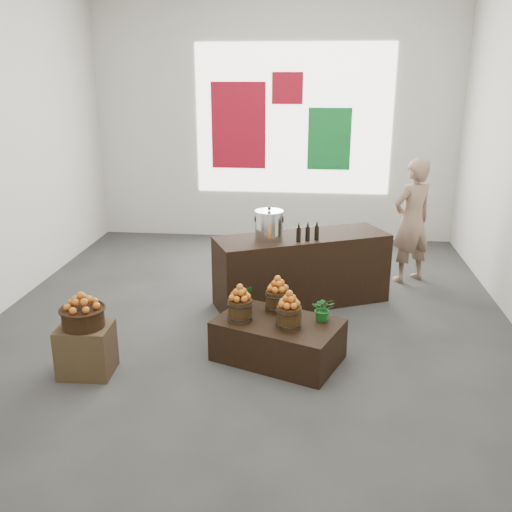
# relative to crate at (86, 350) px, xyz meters

# --- Properties ---
(ground) EXTENTS (7.00, 7.00, 0.00)m
(ground) POSITION_rel_crate_xyz_m (1.41, 1.40, -0.24)
(ground) COLOR #3A3B38
(ground) RESTS_ON ground
(back_wall) EXTENTS (6.00, 0.04, 4.00)m
(back_wall) POSITION_rel_crate_xyz_m (1.41, 4.90, 1.76)
(back_wall) COLOR beige
(back_wall) RESTS_ON ground
(back_opening) EXTENTS (3.20, 0.02, 2.40)m
(back_opening) POSITION_rel_crate_xyz_m (1.71, 4.88, 1.76)
(back_opening) COLOR white
(back_opening) RESTS_ON back_wall
(deco_red_left) EXTENTS (0.90, 0.04, 1.40)m
(deco_red_left) POSITION_rel_crate_xyz_m (0.81, 4.87, 1.66)
(deco_red_left) COLOR maroon
(deco_red_left) RESTS_ON back_wall
(deco_green_right) EXTENTS (0.70, 0.04, 1.00)m
(deco_green_right) POSITION_rel_crate_xyz_m (2.31, 4.87, 1.46)
(deco_green_right) COLOR #12762B
(deco_green_right) RESTS_ON back_wall
(deco_red_upper) EXTENTS (0.50, 0.04, 0.50)m
(deco_red_upper) POSITION_rel_crate_xyz_m (1.61, 4.87, 2.26)
(deco_red_upper) COLOR maroon
(deco_red_upper) RESTS_ON back_wall
(crate) EXTENTS (0.51, 0.42, 0.49)m
(crate) POSITION_rel_crate_xyz_m (0.00, 0.00, 0.00)
(crate) COLOR #4F4024
(crate) RESTS_ON ground
(wicker_basket) EXTENTS (0.39, 0.39, 0.18)m
(wicker_basket) POSITION_rel_crate_xyz_m (0.00, 0.00, 0.33)
(wicker_basket) COLOR black
(wicker_basket) RESTS_ON crate
(apples_in_basket) EXTENTS (0.31, 0.31, 0.16)m
(apples_in_basket) POSITION_rel_crate_xyz_m (0.00, 0.00, 0.50)
(apples_in_basket) COLOR maroon
(apples_in_basket) RESTS_ON wicker_basket
(display_table) EXTENTS (1.38, 1.13, 0.41)m
(display_table) POSITION_rel_crate_xyz_m (1.79, 0.48, -0.04)
(display_table) COLOR black
(display_table) RESTS_ON ground
(apple_bucket_front_left) EXTENTS (0.24, 0.24, 0.22)m
(apple_bucket_front_left) POSITION_rel_crate_xyz_m (1.42, 0.45, 0.28)
(apple_bucket_front_left) COLOR #3B2410
(apple_bucket_front_left) RESTS_ON display_table
(apples_in_bucket_front_left) EXTENTS (0.18, 0.18, 0.16)m
(apples_in_bucket_front_left) POSITION_rel_crate_xyz_m (1.42, 0.45, 0.47)
(apples_in_bucket_front_left) COLOR maroon
(apples_in_bucket_front_left) RESTS_ON apple_bucket_front_left
(apple_bucket_front_right) EXTENTS (0.24, 0.24, 0.22)m
(apple_bucket_front_right) POSITION_rel_crate_xyz_m (1.90, 0.33, 0.28)
(apple_bucket_front_right) COLOR #3B2410
(apple_bucket_front_right) RESTS_ON display_table
(apples_in_bucket_front_right) EXTENTS (0.18, 0.18, 0.16)m
(apples_in_bucket_front_right) POSITION_rel_crate_xyz_m (1.90, 0.33, 0.47)
(apples_in_bucket_front_right) COLOR maroon
(apples_in_bucket_front_right) RESTS_ON apple_bucket_front_right
(apple_bucket_rear) EXTENTS (0.24, 0.24, 0.22)m
(apple_bucket_rear) POSITION_rel_crate_xyz_m (1.76, 0.73, 0.28)
(apple_bucket_rear) COLOR #3B2410
(apple_bucket_rear) RESTS_ON display_table
(apples_in_bucket_rear) EXTENTS (0.18, 0.18, 0.16)m
(apples_in_bucket_rear) POSITION_rel_crate_xyz_m (1.76, 0.73, 0.47)
(apples_in_bucket_rear) COLOR maroon
(apples_in_bucket_rear) RESTS_ON apple_bucket_rear
(herb_garnish_right) EXTENTS (0.23, 0.20, 0.25)m
(herb_garnish_right) POSITION_rel_crate_xyz_m (2.23, 0.54, 0.29)
(herb_garnish_right) COLOR #125718
(herb_garnish_right) RESTS_ON display_table
(herb_garnish_left) EXTENTS (0.16, 0.15, 0.25)m
(herb_garnish_left) POSITION_rel_crate_xyz_m (1.44, 0.75, 0.30)
(herb_garnish_left) COLOR #125718
(herb_garnish_left) RESTS_ON display_table
(counter) EXTENTS (2.20, 1.50, 0.86)m
(counter) POSITION_rel_crate_xyz_m (1.98, 1.98, 0.19)
(counter) COLOR black
(counter) RESTS_ON ground
(stock_pot_left) EXTENTS (0.33, 0.33, 0.33)m
(stock_pot_left) POSITION_rel_crate_xyz_m (1.59, 1.80, 0.78)
(stock_pot_left) COLOR silver
(stock_pot_left) RESTS_ON counter
(oil_cruets) EXTENTS (0.23, 0.15, 0.24)m
(oil_cruets) POSITION_rel_crate_xyz_m (2.07, 1.79, 0.74)
(oil_cruets) COLOR black
(oil_cruets) RESTS_ON counter
(shopper) EXTENTS (0.74, 0.67, 1.69)m
(shopper) POSITION_rel_crate_xyz_m (3.41, 2.92, 0.60)
(shopper) COLOR #8B6B55
(shopper) RESTS_ON ground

